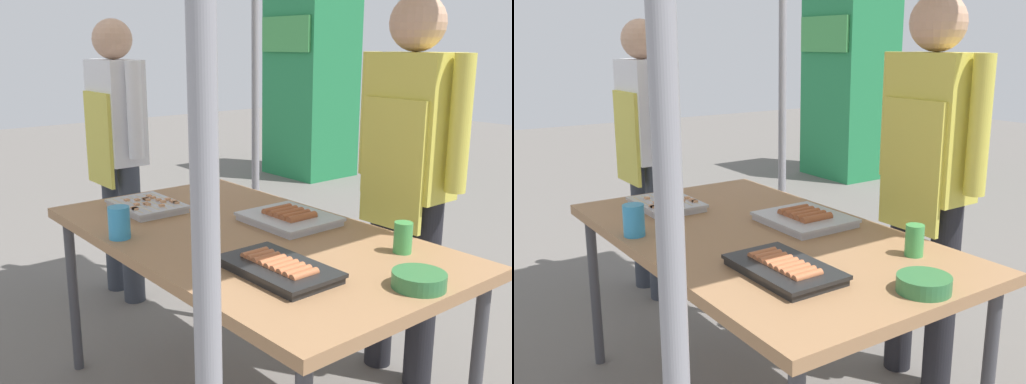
# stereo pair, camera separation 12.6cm
# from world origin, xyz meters

# --- Properties ---
(stall_table) EXTENTS (1.60, 0.90, 0.75)m
(stall_table) POSITION_xyz_m (0.00, 0.00, 0.70)
(stall_table) COLOR #9E724C
(stall_table) RESTS_ON ground
(tray_grilled_sausages) EXTENTS (0.34, 0.29, 0.05)m
(tray_grilled_sausages) POSITION_xyz_m (0.00, 0.22, 0.77)
(tray_grilled_sausages) COLOR #ADADB2
(tray_grilled_sausages) RESTS_ON stall_table
(tray_meat_skewers) EXTENTS (0.32, 0.24, 0.04)m
(tray_meat_skewers) POSITION_xyz_m (-0.51, -0.13, 0.77)
(tray_meat_skewers) COLOR #ADADB2
(tray_meat_skewers) RESTS_ON stall_table
(tray_pork_links) EXTENTS (0.37, 0.22, 0.05)m
(tray_pork_links) POSITION_xyz_m (0.38, -0.16, 0.77)
(tray_pork_links) COLOR black
(tray_pork_links) RESTS_ON stall_table
(condiment_bowl) EXTENTS (0.16, 0.16, 0.05)m
(condiment_bowl) POSITION_xyz_m (0.71, 0.08, 0.77)
(condiment_bowl) COLOR #33723F
(condiment_bowl) RESTS_ON stall_table
(drink_cup_near_edge) EXTENTS (0.08, 0.08, 0.12)m
(drink_cup_near_edge) POSITION_xyz_m (-0.24, -0.39, 0.81)
(drink_cup_near_edge) COLOR #338CBF
(drink_cup_near_edge) RESTS_ON stall_table
(drink_cup_by_wok) EXTENTS (0.06, 0.06, 0.11)m
(drink_cup_by_wok) POSITION_xyz_m (0.49, 0.29, 0.80)
(drink_cup_by_wok) COLOR #3F994C
(drink_cup_by_wok) RESTS_ON stall_table
(vendor_woman) EXTENTS (0.52, 0.23, 1.62)m
(vendor_woman) POSITION_xyz_m (0.18, 0.70, 0.96)
(vendor_woman) COLOR black
(vendor_woman) RESTS_ON ground
(customer_nearby) EXTENTS (0.52, 0.23, 1.56)m
(customer_nearby) POSITION_xyz_m (-1.36, 0.15, 0.92)
(customer_nearby) COLOR #333842
(customer_nearby) RESTS_ON ground
(neighbor_stall_left) EXTENTS (0.81, 0.75, 1.91)m
(neighbor_stall_left) POSITION_xyz_m (-3.14, 3.30, 0.96)
(neighbor_stall_left) COLOR #237F47
(neighbor_stall_left) RESTS_ON ground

